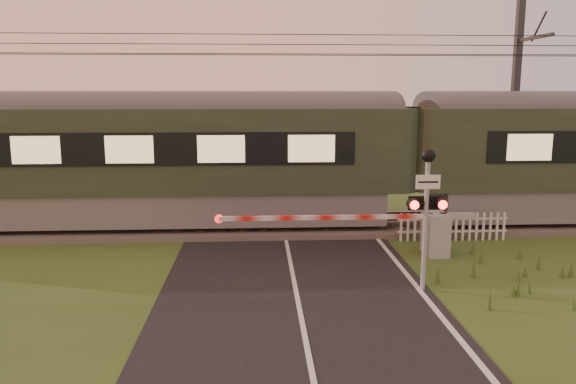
{
  "coord_description": "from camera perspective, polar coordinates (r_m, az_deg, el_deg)",
  "views": [
    {
      "loc": [
        -0.82,
        -11.26,
        4.37
      ],
      "look_at": [
        -0.03,
        3.2,
        1.77
      ],
      "focal_mm": 35.0,
      "sensor_mm": 36.0,
      "label": 1
    }
  ],
  "objects": [
    {
      "name": "ground",
      "position": [
        12.11,
        0.99,
        -10.99
      ],
      "size": [
        160.0,
        160.0,
        0.0
      ],
      "primitive_type": "plane",
      "color": "#324B1D",
      "rests_on": "ground"
    },
    {
      "name": "track_bed",
      "position": [
        18.3,
        -0.47,
        -3.44
      ],
      "size": [
        140.0,
        3.4,
        0.39
      ],
      "color": "#47423D",
      "rests_on": "ground"
    },
    {
      "name": "crossing_signal",
      "position": [
        12.52,
        13.91,
        -0.19
      ],
      "size": [
        0.81,
        0.34,
        3.18
      ],
      "color": "gray",
      "rests_on": "ground"
    },
    {
      "name": "overhead_wires",
      "position": [
        17.83,
        -0.5,
        14.52
      ],
      "size": [
        120.0,
        0.62,
        0.62
      ],
      "color": "black",
      "rests_on": "ground"
    },
    {
      "name": "train",
      "position": [
        18.52,
        12.06,
        3.56
      ],
      "size": [
        43.53,
        3.0,
        4.06
      ],
      "color": "slate",
      "rests_on": "ground"
    },
    {
      "name": "picket_fence",
      "position": [
        17.33,
        16.39,
        -3.4
      ],
      "size": [
        3.31,
        0.07,
        0.85
      ],
      "color": "silver",
      "rests_on": "ground"
    },
    {
      "name": "boom_gate",
      "position": [
        15.64,
        13.65,
        -3.91
      ],
      "size": [
        6.99,
        0.89,
        1.18
      ],
      "color": "gray",
      "rests_on": "ground"
    },
    {
      "name": "road",
      "position": [
        11.89,
        1.16,
        -11.35
      ],
      "size": [
        6.0,
        140.0,
        0.03
      ],
      "color": "black",
      "rests_on": "ground"
    },
    {
      "name": "catenary_mast",
      "position": [
        22.06,
        22.08,
        8.43
      ],
      "size": [
        0.24,
        2.47,
        7.69
      ],
      "color": "#2D2D30",
      "rests_on": "ground"
    }
  ]
}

